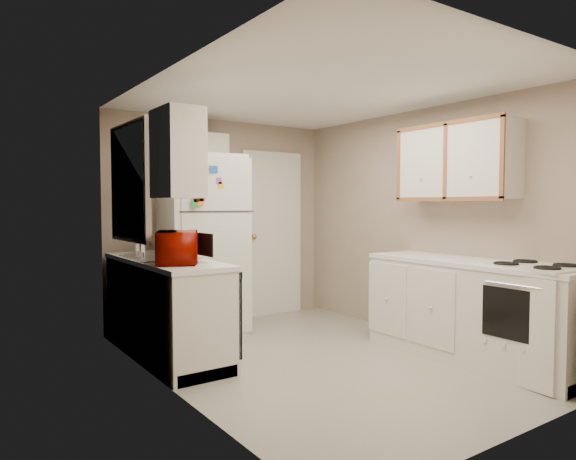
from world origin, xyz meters
TOP-DOWN VIEW (x-y plane):
  - floor at (0.00, 0.00)m, footprint 3.80×3.80m
  - ceiling at (0.00, 0.00)m, footprint 3.80×3.80m
  - wall_left at (-1.40, 0.00)m, footprint 3.80×3.80m
  - wall_right at (1.40, 0.00)m, footprint 3.80×3.80m
  - wall_back at (0.00, 1.90)m, footprint 2.80×2.80m
  - wall_front at (0.00, -1.90)m, footprint 2.80×2.80m
  - left_counter at (-1.10, 0.90)m, footprint 0.60×1.80m
  - dishwasher at (-0.81, 0.30)m, footprint 0.03×0.58m
  - sink at (-1.10, 1.05)m, footprint 0.54×0.74m
  - microwave at (-1.15, 0.48)m, footprint 0.56×0.45m
  - soap_bottle at (-1.15, 1.46)m, footprint 0.09×0.09m
  - window_blinds at (-1.36, 1.05)m, footprint 0.10×0.98m
  - upper_cabinet_left at (-1.25, 0.22)m, footprint 0.30×0.45m
  - refrigerator at (-0.46, 1.49)m, footprint 0.88×0.86m
  - cabinet_over_fridge at (-0.40, 1.75)m, footprint 0.70×0.30m
  - interior_door at (0.70, 1.86)m, footprint 0.86×0.06m
  - right_counter at (1.10, -0.80)m, footprint 0.60×2.00m
  - stove at (1.10, -1.38)m, footprint 0.64×0.76m
  - upper_cabinet_right at (1.25, -0.50)m, footprint 0.30×1.20m

SIDE VIEW (x-z plane):
  - floor at x=0.00m, z-range 0.00..0.00m
  - stove at x=1.10m, z-range 0.00..0.87m
  - left_counter at x=-1.10m, z-range 0.00..0.90m
  - right_counter at x=1.10m, z-range 0.00..0.90m
  - dishwasher at x=-0.81m, z-range 0.13..0.85m
  - sink at x=-1.10m, z-range 0.78..0.94m
  - refrigerator at x=-0.46m, z-range 0.00..1.93m
  - soap_bottle at x=-1.15m, z-range 0.91..1.09m
  - interior_door at x=0.70m, z-range -0.02..2.06m
  - microwave at x=-1.15m, z-range 0.89..1.21m
  - wall_left at x=-1.40m, z-range 1.20..1.20m
  - wall_right at x=1.40m, z-range 1.20..1.20m
  - wall_back at x=0.00m, z-range 1.20..1.20m
  - wall_front at x=0.00m, z-range 1.20..1.20m
  - window_blinds at x=-1.36m, z-range 1.06..2.14m
  - upper_cabinet_left at x=-1.25m, z-range 1.45..2.15m
  - upper_cabinet_right at x=1.25m, z-range 1.45..2.15m
  - cabinet_over_fridge at x=-0.40m, z-range 1.80..2.20m
  - ceiling at x=0.00m, z-range 2.40..2.40m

